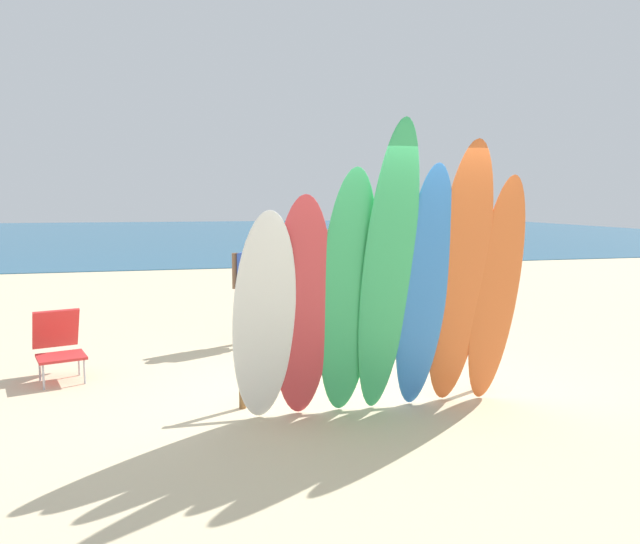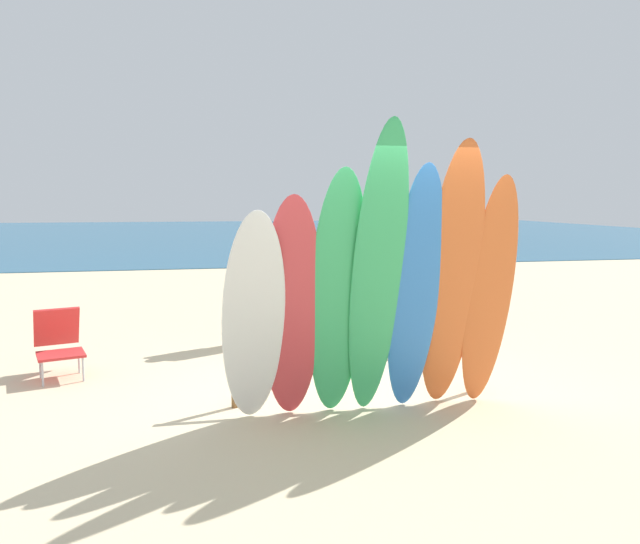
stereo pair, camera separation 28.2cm
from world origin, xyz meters
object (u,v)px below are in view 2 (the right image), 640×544
(surfboard_blue_4, at_px, (415,292))
(surfboard_orange_5, at_px, (452,280))
(surfboard_rack, at_px, (360,344))
(surfboard_white_0, at_px, (254,319))
(beachgoer_by_water, at_px, (337,261))
(surfboard_orange_6, at_px, (489,295))
(beach_chair_red, at_px, (59,340))
(surfboard_red_1, at_px, (292,310))
(surfboard_green_2, at_px, (338,296))
(beachgoer_midbeach, at_px, (253,283))
(surfboard_green_3, at_px, (378,274))
(beachgoer_strolling, at_px, (463,274))

(surfboard_blue_4, xyz_separation_m, surfboard_orange_5, (0.36, -0.01, 0.11))
(surfboard_rack, relative_size, surfboard_white_0, 1.32)
(surfboard_blue_4, distance_m, beachgoer_by_water, 6.28)
(surfboard_blue_4, relative_size, surfboard_orange_6, 1.04)
(surfboard_white_0, relative_size, surfboard_orange_5, 0.76)
(surfboard_orange_6, distance_m, beach_chair_red, 4.87)
(surfboard_orange_6, bearing_deg, surfboard_red_1, -178.54)
(surfboard_red_1, height_order, beach_chair_red, surfboard_red_1)
(surfboard_blue_4, distance_m, surfboard_orange_6, 0.76)
(surfboard_red_1, xyz_separation_m, surfboard_green_2, (0.42, -0.03, 0.12))
(surfboard_rack, xyz_separation_m, beachgoer_midbeach, (-0.85, 2.66, 0.29))
(surfboard_green_2, xyz_separation_m, surfboard_orange_5, (1.10, -0.03, 0.13))
(beach_chair_red, bearing_deg, surfboard_red_1, -56.30)
(surfboard_blue_4, bearing_deg, surfboard_orange_5, -2.06)
(surfboard_green_3, bearing_deg, surfboard_red_1, 166.69)
(beachgoer_midbeach, distance_m, beachgoer_by_water, 3.59)
(beachgoer_midbeach, bearing_deg, surfboard_orange_5, 136.16)
(beachgoer_by_water, xyz_separation_m, beach_chair_red, (-4.29, -4.19, -0.44))
(surfboard_rack, bearing_deg, surfboard_green_2, -123.89)
(surfboard_red_1, xyz_separation_m, surfboard_green_3, (0.78, -0.12, 0.32))
(surfboard_green_2, xyz_separation_m, beachgoer_by_water, (1.42, 6.22, -0.31))
(surfboard_red_1, height_order, surfboard_green_2, surfboard_green_2)
(surfboard_white_0, height_order, surfboard_blue_4, surfboard_blue_4)
(surfboard_blue_4, distance_m, surfboard_orange_5, 0.37)
(surfboard_orange_5, distance_m, surfboard_orange_6, 0.42)
(surfboard_rack, relative_size, surfboard_orange_6, 1.14)
(surfboard_rack, height_order, beach_chair_red, beach_chair_red)
(beach_chair_red, bearing_deg, beachgoer_strolling, -9.85)
(surfboard_green_2, relative_size, surfboard_orange_6, 1.02)
(surfboard_green_3, relative_size, surfboard_orange_6, 1.20)
(surfboard_orange_6, bearing_deg, surfboard_white_0, -177.46)
(surfboard_green_2, distance_m, surfboard_green_3, 0.42)
(surfboard_green_2, xyz_separation_m, surfboard_green_3, (0.35, -0.09, 0.21))
(surfboard_green_2, bearing_deg, beach_chair_red, 143.95)
(beachgoer_by_water, bearing_deg, surfboard_white_0, 169.95)
(surfboard_blue_4, relative_size, beachgoer_midbeach, 1.61)
(surfboard_green_3, bearing_deg, surfboard_white_0, 171.16)
(surfboard_white_0, distance_m, surfboard_orange_5, 1.89)
(beachgoer_by_water, bearing_deg, surfboard_orange_6, -169.97)
(surfboard_rack, height_order, surfboard_blue_4, surfboard_blue_4)
(beachgoer_midbeach, xyz_separation_m, beachgoer_by_water, (1.91, 3.04, -0.01))
(surfboard_red_1, bearing_deg, surfboard_green_3, -6.45)
(surfboard_green_2, distance_m, beachgoer_strolling, 3.67)
(beachgoer_midbeach, bearing_deg, surfboard_green_3, 124.34)
(beachgoer_midbeach, relative_size, beach_chair_red, 1.76)
(surfboard_rack, relative_size, beachgoer_strolling, 1.55)
(surfboard_green_3, distance_m, beachgoer_strolling, 3.53)
(surfboard_rack, height_order, surfboard_orange_5, surfboard_orange_5)
(surfboard_orange_5, xyz_separation_m, beachgoer_midbeach, (-1.59, 3.21, -0.43))
(surfboard_blue_4, bearing_deg, beachgoer_strolling, 57.37)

